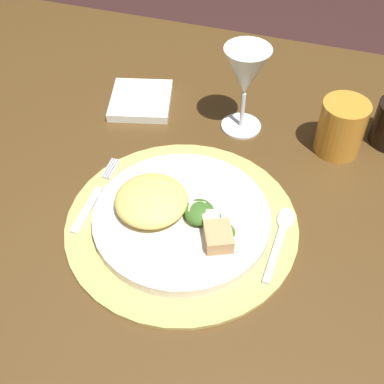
# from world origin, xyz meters

# --- Properties ---
(dining_table) EXTENTS (1.30, 1.09, 0.74)m
(dining_table) POSITION_xyz_m (0.00, 0.00, 0.64)
(dining_table) COLOR #4D3418
(dining_table) RESTS_ON ground
(placemat) EXTENTS (0.35, 0.35, 0.01)m
(placemat) POSITION_xyz_m (0.03, -0.03, 0.75)
(placemat) COLOR tan
(placemat) RESTS_ON dining_table
(dinner_plate) EXTENTS (0.26, 0.26, 0.02)m
(dinner_plate) POSITION_xyz_m (0.03, -0.03, 0.76)
(dinner_plate) COLOR silver
(dinner_plate) RESTS_ON placemat
(pasta_serving) EXTENTS (0.13, 0.13, 0.03)m
(pasta_serving) POSITION_xyz_m (-0.02, -0.03, 0.78)
(pasta_serving) COLOR #E4CD62
(pasta_serving) RESTS_ON dinner_plate
(salad_greens) EXTENTS (0.09, 0.07, 0.02)m
(salad_greens) POSITION_xyz_m (0.07, -0.03, 0.78)
(salad_greens) COLOR #2D722A
(salad_greens) RESTS_ON dinner_plate
(bread_piece) EXTENTS (0.05, 0.06, 0.02)m
(bread_piece) POSITION_xyz_m (0.09, -0.06, 0.78)
(bread_piece) COLOR tan
(bread_piece) RESTS_ON dinner_plate
(fork) EXTENTS (0.02, 0.16, 0.00)m
(fork) POSITION_xyz_m (-0.11, -0.02, 0.75)
(fork) COLOR silver
(fork) RESTS_ON placemat
(spoon) EXTENTS (0.03, 0.14, 0.01)m
(spoon) POSITION_xyz_m (0.17, -0.00, 0.75)
(spoon) COLOR silver
(spoon) RESTS_ON placemat
(napkin) EXTENTS (0.14, 0.14, 0.02)m
(napkin) POSITION_xyz_m (-0.14, 0.23, 0.75)
(napkin) COLOR white
(napkin) RESTS_ON dining_table
(wine_glass) EXTENTS (0.08, 0.08, 0.16)m
(wine_glass) POSITION_xyz_m (0.06, 0.22, 0.85)
(wine_glass) COLOR silver
(wine_glass) RESTS_ON dining_table
(amber_tumbler) EXTENTS (0.08, 0.08, 0.09)m
(amber_tumbler) POSITION_xyz_m (0.23, 0.21, 0.79)
(amber_tumbler) COLOR orange
(amber_tumbler) RESTS_ON dining_table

